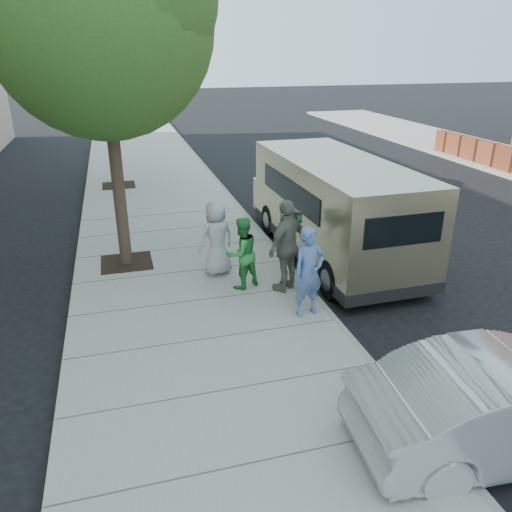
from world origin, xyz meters
name	(u,v)px	position (x,y,z in m)	size (l,w,h in m)	color
ground	(243,301)	(0.00, 0.00, 0.00)	(120.00, 120.00, 0.00)	black
sidewalk	(196,304)	(-1.00, 0.00, 0.07)	(5.00, 60.00, 0.15)	gray
curb_face	(307,289)	(1.44, 0.00, 0.07)	(0.12, 60.00, 0.16)	gray
tree_near	(102,15)	(-2.25, 2.40, 5.55)	(4.62, 4.60, 7.53)	black
tree_far	(105,50)	(-2.25, 10.00, 4.88)	(3.92, 3.80, 6.49)	black
parking_meter	(294,231)	(1.25, 0.44, 1.28)	(0.34, 0.16, 1.57)	gray
van	(333,206)	(2.79, 1.90, 1.31)	(2.35, 6.71, 2.47)	#C1B58A
person_officer	(309,272)	(1.00, -1.11, 1.03)	(0.64, 0.42, 1.77)	#516BAD
person_green_shirt	(242,253)	(0.07, 0.38, 0.93)	(0.76, 0.59, 1.56)	#2E8C3D
person_gray_shirt	(217,238)	(-0.30, 1.22, 1.01)	(0.84, 0.55, 1.72)	#ACACAE
person_striped_polo	(287,246)	(0.95, 0.02, 1.14)	(1.16, 0.48, 1.98)	slate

